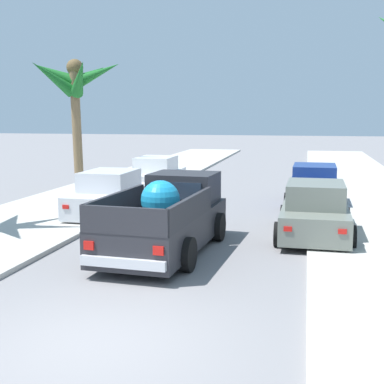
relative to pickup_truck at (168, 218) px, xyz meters
name	(u,v)px	position (x,y,z in m)	size (l,w,h in m)	color
ground_plane	(95,342)	(0.32, -5.42, -0.81)	(160.00, 160.00, 0.00)	slate
sidewalk_left	(85,200)	(-5.14, 6.58, -0.75)	(4.76, 60.00, 0.12)	#B2AFA8
sidewalk_right	(377,210)	(5.78, 6.58, -0.75)	(4.76, 60.00, 0.12)	#B2AFA8
curb_left	(109,201)	(-4.16, 6.58, -0.76)	(0.16, 60.00, 0.10)	silver
curb_right	(348,210)	(4.80, 6.58, -0.76)	(0.16, 60.00, 0.10)	silver
pickup_truck	(168,218)	(0.00, 0.00, 0.00)	(2.46, 5.32, 1.90)	#28282D
car_left_near	(314,187)	(3.63, 7.47, -0.10)	(2.07, 4.28, 1.54)	navy
car_right_near	(111,195)	(-3.03, 3.94, -0.10)	(2.03, 4.26, 1.54)	silver
car_left_mid	(157,175)	(-3.15, 9.81, -0.10)	(2.08, 4.28, 1.54)	silver
car_right_mid	(315,212)	(3.59, 2.26, -0.10)	(2.06, 4.28, 1.54)	slate
palm_tree_left_fore	(76,85)	(-6.50, 9.02, 3.81)	(3.90, 3.88, 5.75)	brown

